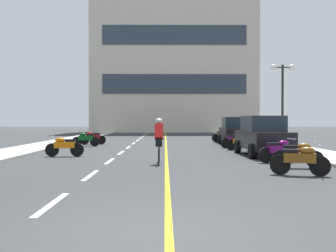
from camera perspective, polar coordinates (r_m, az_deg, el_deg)
ground_plane at (r=26.71m, az=-0.85°, el=-2.63°), size 140.00×140.00×0.00m
curb_left at (r=30.61m, az=-14.42°, el=-2.10°), size 2.40×72.00×0.12m
curb_right at (r=30.52m, az=12.85°, el=-2.10°), size 2.40×72.00×0.12m
lane_dash_0 at (r=8.13m, az=-16.36°, el=-10.69°), size 0.14×2.20×0.01m
lane_dash_1 at (r=11.98m, az=-11.06°, el=-6.94°), size 0.14×2.20×0.01m
lane_dash_2 at (r=15.90m, az=-8.39°, el=-5.01°), size 0.14×2.20×0.01m
lane_dash_3 at (r=19.85m, az=-6.79°, el=-3.83°), size 0.14×2.20×0.01m
lane_dash_4 at (r=23.82m, az=-5.72°, el=-3.05°), size 0.14×2.20×0.01m
lane_dash_5 at (r=27.80m, az=-4.96°, el=-2.49°), size 0.14×2.20×0.01m
lane_dash_6 at (r=31.78m, az=-4.39°, el=-2.07°), size 0.14×2.20×0.01m
lane_dash_7 at (r=35.77m, az=-3.95°, el=-1.74°), size 0.14×2.20×0.01m
lane_dash_8 at (r=39.76m, az=-3.60°, el=-1.48°), size 0.14×2.20×0.01m
lane_dash_9 at (r=43.75m, az=-3.31°, el=-1.26°), size 0.14×2.20×0.01m
lane_dash_10 at (r=47.74m, az=-3.07°, el=-1.09°), size 0.14×2.20×0.01m
lane_dash_11 at (r=51.74m, az=-2.86°, el=-0.93°), size 0.14×2.20×0.01m
centre_line_yellow at (r=29.71m, az=-0.32°, el=-2.27°), size 0.12×66.00×0.01m
office_building at (r=56.06m, az=0.81°, el=9.88°), size 21.89×9.50×20.83m
street_lamp_mid at (r=24.72m, az=16.15°, el=5.61°), size 1.46×0.36×4.84m
parked_car_near at (r=18.62m, az=13.46°, el=-1.35°), size 2.04×4.26×1.82m
parked_car_mid at (r=25.89m, az=9.69°, el=-0.72°), size 2.03×4.25×1.82m
motorcycle_1 at (r=12.23m, az=18.48°, el=-4.60°), size 1.64×0.78×0.92m
motorcycle_2 at (r=14.14m, az=18.22°, el=-3.86°), size 1.68×0.66×0.92m
motorcycle_3 at (r=15.71m, az=15.69°, el=-3.38°), size 1.67×0.69×0.92m
motorcycle_4 at (r=18.24m, az=-14.69°, el=-2.79°), size 1.70×0.60×0.92m
motorcycle_5 at (r=21.50m, az=10.56°, el=-2.23°), size 1.68×0.65×0.92m
motorcycle_6 at (r=23.25m, az=9.55°, el=-1.99°), size 1.66×0.74×0.92m
motorcycle_7 at (r=24.97m, az=-11.77°, el=-1.80°), size 1.70×0.60×0.92m
motorcycle_8 at (r=26.78m, az=-10.77°, el=-1.62°), size 1.66×0.74×0.92m
motorcycle_9 at (r=28.24m, az=8.27°, el=-1.49°), size 1.70×0.60×0.92m
motorcycle_10 at (r=29.64m, az=7.98°, el=-1.38°), size 1.68×0.65×0.92m
cyclist_rider at (r=14.73m, az=-1.31°, el=-2.01°), size 0.42×1.77×1.71m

